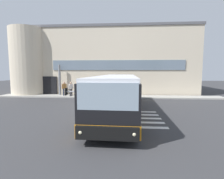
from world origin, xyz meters
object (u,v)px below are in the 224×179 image
bus_main_foreground (118,95)px  passenger_at_curb_edge (77,88)px  passenger_near_column (64,88)px  passenger_by_doorway (71,88)px  entry_support_column (60,80)px

bus_main_foreground → passenger_at_curb_edge: size_ratio=7.01×
passenger_near_column → bus_main_foreground: bearing=-48.9°
passenger_near_column → passenger_by_doorway: same height
passenger_near_column → passenger_by_doorway: 0.99m
passenger_by_doorway → bus_main_foreground: bearing=-51.8°
bus_main_foreground → passenger_by_doorway: bus_main_foreground is taller
passenger_at_curb_edge → passenger_by_doorway: bearing=165.8°
entry_support_column → bus_main_foreground: size_ratio=0.31×
entry_support_column → bus_main_foreground: 11.18m
entry_support_column → passenger_near_column: 1.35m
passenger_at_curb_edge → entry_support_column: bearing=154.2°
entry_support_column → passenger_by_doorway: entry_support_column is taller
entry_support_column → passenger_at_curb_edge: size_ratio=2.21×
bus_main_foreground → passenger_by_doorway: bearing=128.2°
entry_support_column → passenger_by_doorway: 2.18m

